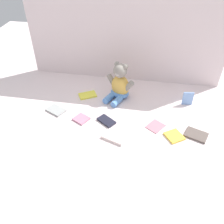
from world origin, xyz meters
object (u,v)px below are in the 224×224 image
(book_case_1, at_px, (196,135))
(book_case_7, at_px, (106,121))
(teddy_bear, at_px, (120,85))
(book_case_6, at_px, (56,110))
(book_case_2, at_px, (114,137))
(book_case_3, at_px, (174,136))
(book_case_4, at_px, (88,95))
(book_case_0, at_px, (81,119))
(book_case_8, at_px, (155,126))
(book_case_5, at_px, (188,99))

(book_case_1, distance_m, book_case_7, 0.56)
(teddy_bear, relative_size, book_case_6, 2.18)
(book_case_2, bearing_deg, book_case_7, -132.53)
(book_case_3, bearing_deg, book_case_7, 137.05)
(book_case_4, relative_size, book_case_6, 1.00)
(teddy_bear, relative_size, book_case_1, 2.07)
(book_case_0, xyz_separation_m, book_case_7, (0.17, 0.01, 0.00))
(book_case_1, relative_size, book_case_8, 1.23)
(teddy_bear, height_order, book_case_8, teddy_bear)
(book_case_7, bearing_deg, book_case_8, 127.86)
(book_case_4, bearing_deg, book_case_7, 6.69)
(book_case_7, bearing_deg, book_case_5, 154.61)
(teddy_bear, xyz_separation_m, book_case_0, (-0.21, -0.30, -0.09))
(book_case_0, relative_size, book_case_3, 0.91)
(book_case_0, height_order, book_case_5, book_case_5)
(book_case_2, bearing_deg, book_case_4, -126.97)
(teddy_bear, xyz_separation_m, book_case_5, (0.48, -0.01, -0.05))
(book_case_1, xyz_separation_m, book_case_6, (-0.92, 0.09, -0.00))
(teddy_bear, bearing_deg, book_case_1, -8.38)
(book_case_0, height_order, book_case_4, same)
(teddy_bear, height_order, book_case_5, teddy_bear)
(book_case_3, relative_size, book_case_4, 0.80)
(teddy_bear, height_order, book_case_4, teddy_bear)
(book_case_0, relative_size, book_case_5, 0.91)
(book_case_5, bearing_deg, teddy_bear, 170.73)
(book_case_3, height_order, book_case_8, book_case_3)
(book_case_8, bearing_deg, book_case_0, -143.92)
(teddy_bear, bearing_deg, book_case_2, -62.17)
(book_case_2, distance_m, book_case_5, 0.62)
(book_case_7, relative_size, book_case_8, 1.10)
(book_case_4, relative_size, book_case_7, 1.06)
(book_case_8, bearing_deg, book_case_3, 1.52)
(book_case_5, relative_size, book_case_7, 0.84)
(book_case_0, xyz_separation_m, book_case_6, (-0.19, 0.06, 0.00))
(book_case_2, xyz_separation_m, book_case_8, (0.24, 0.15, -0.00))
(book_case_4, height_order, book_case_8, book_case_4)
(book_case_2, bearing_deg, book_case_1, 121.99)
(book_case_3, distance_m, book_case_5, 0.36)
(book_case_1, relative_size, book_case_3, 1.32)
(book_case_0, bearing_deg, book_case_6, -77.73)
(book_case_3, xyz_separation_m, book_case_5, (0.10, 0.35, 0.04))
(teddy_bear, height_order, book_case_2, teddy_bear)
(book_case_0, relative_size, book_case_2, 0.66)
(book_case_4, bearing_deg, book_case_0, -24.01)
(book_case_0, relative_size, book_case_6, 0.72)
(book_case_1, relative_size, book_case_4, 1.05)
(teddy_bear, distance_m, book_case_6, 0.48)
(book_case_5, bearing_deg, book_case_3, -113.28)
(book_case_3, xyz_separation_m, book_case_6, (-0.79, 0.12, 0.00))
(book_case_7, bearing_deg, book_case_6, -61.71)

